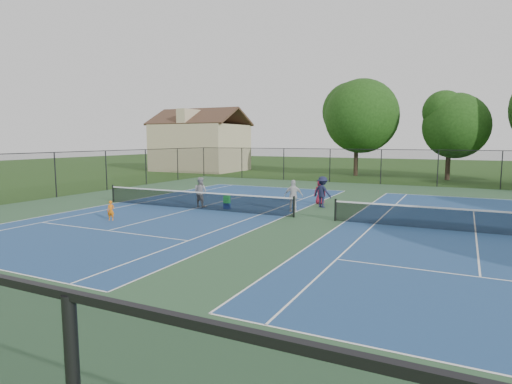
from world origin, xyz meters
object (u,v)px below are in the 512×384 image
at_px(bystander_c, 320,192).
at_px(ball_hopper, 227,199).
at_px(clapboard_house, 200,146).
at_px(bystander_a, 294,196).
at_px(ball_crate, 227,206).
at_px(child_player, 111,211).
at_px(bystander_b, 322,192).
at_px(tree_back_b, 357,113).
at_px(instructor, 200,192).
at_px(tree_back_c, 450,122).

height_order(bystander_c, ball_hopper, bystander_c).
distance_m(clapboard_house, bystander_c, 29.76).
xyz_separation_m(bystander_a, ball_crate, (-3.69, -0.70, -0.69)).
relative_size(bystander_a, ball_crate, 5.00).
bearing_deg(child_player, bystander_b, 24.19).
height_order(clapboard_house, bystander_a, clapboard_house).
relative_size(clapboard_house, ball_hopper, 25.86).
relative_size(bystander_c, ball_crate, 4.23).
bearing_deg(bystander_c, ball_crate, 15.89).
xyz_separation_m(bystander_a, ball_hopper, (-3.69, -0.70, -0.32)).
bearing_deg(tree_back_b, bystander_c, -82.57).
distance_m(tree_back_b, child_player, 31.52).
bearing_deg(ball_hopper, bystander_a, 10.69).
height_order(clapboard_house, child_player, clapboard_house).
height_order(clapboard_house, instructor, clapboard_house).
distance_m(tree_back_b, clapboard_house, 19.35).
bearing_deg(child_player, bystander_c, 29.72).
relative_size(child_player, ball_crate, 2.80).
bearing_deg(instructor, tree_back_b, -90.26).
bearing_deg(instructor, bystander_c, -138.63).
bearing_deg(clapboard_house, tree_back_c, 0.00).
height_order(bystander_c, ball_crate, bystander_c).
height_order(clapboard_house, ball_hopper, clapboard_house).
bearing_deg(tree_back_c, ball_crate, -113.20).
relative_size(tree_back_b, tree_back_c, 1.19).
distance_m(tree_back_c, bystander_c, 21.64).
xyz_separation_m(tree_back_c, clapboard_house, (-28.00, -0.00, -2.39)).
xyz_separation_m(tree_back_c, ball_crate, (-10.35, -24.16, -5.32)).
distance_m(tree_back_b, bystander_b, 23.26).
relative_size(clapboard_house, bystander_a, 6.29).
bearing_deg(bystander_b, tree_back_b, -60.89).
bearing_deg(ball_crate, bystander_c, 44.12).
xyz_separation_m(bystander_b, bystander_c, (-0.50, 1.14, -0.16)).
xyz_separation_m(bystander_b, ball_hopper, (-4.62, -2.85, -0.35)).
bearing_deg(child_player, ball_crate, 36.79).
bearing_deg(bystander_b, bystander_a, 87.50).
distance_m(bystander_b, ball_crate, 5.47).
bearing_deg(instructor, child_player, 80.65).
xyz_separation_m(tree_back_c, ball_hopper, (-10.35, -24.16, -4.94)).
bearing_deg(ball_crate, tree_back_b, 86.92).
bearing_deg(tree_back_c, instructor, -116.50).
distance_m(child_player, bystander_b, 11.42).
bearing_deg(ball_crate, bystander_a, 10.69).
bearing_deg(instructor, bystander_a, -165.53).
relative_size(tree_back_c, clapboard_house, 0.78).
relative_size(tree_back_c, child_player, 8.73).
bearing_deg(bystander_b, child_player, 67.19).
bearing_deg(instructor, tree_back_c, -109.82).
bearing_deg(bystander_a, ball_hopper, -4.97).
height_order(child_player, bystander_b, bystander_b).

